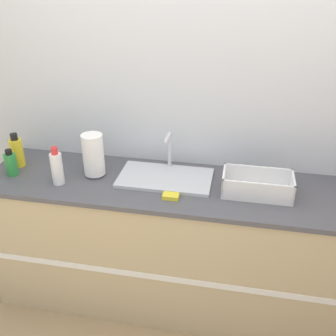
# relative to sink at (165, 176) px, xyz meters

# --- Properties ---
(ground_plane) EXTENTS (12.00, 12.00, 0.00)m
(ground_plane) POSITION_rel_sink_xyz_m (0.05, -0.34, -0.94)
(ground_plane) COLOR tan
(wall_back) EXTENTS (4.68, 0.06, 2.60)m
(wall_back) POSITION_rel_sink_xyz_m (0.05, 0.27, 0.36)
(wall_back) COLOR silver
(wall_back) RESTS_ON ground_plane
(counter_cabinet) EXTENTS (2.30, 0.60, 0.93)m
(counter_cabinet) POSITION_rel_sink_xyz_m (0.05, -0.05, -0.48)
(counter_cabinet) COLOR tan
(counter_cabinet) RESTS_ON ground_plane
(sink) EXTENTS (0.56, 0.32, 0.25)m
(sink) POSITION_rel_sink_xyz_m (0.00, 0.00, 0.00)
(sink) COLOR silver
(sink) RESTS_ON counter_cabinet
(paper_towel_roll) EXTENTS (0.13, 0.13, 0.27)m
(paper_towel_roll) POSITION_rel_sink_xyz_m (-0.44, -0.03, 0.12)
(paper_towel_roll) COLOR #4C4C51
(paper_towel_roll) RESTS_ON counter_cabinet
(dish_rack) EXTENTS (0.39, 0.21, 0.12)m
(dish_rack) POSITION_rel_sink_xyz_m (0.54, -0.06, 0.03)
(dish_rack) COLOR white
(dish_rack) RESTS_ON counter_cabinet
(bottle_white_spray) EXTENTS (0.07, 0.07, 0.24)m
(bottle_white_spray) POSITION_rel_sink_xyz_m (-0.61, -0.17, 0.09)
(bottle_white_spray) COLOR white
(bottle_white_spray) RESTS_ON counter_cabinet
(bottle_yellow) EXTENTS (0.08, 0.08, 0.22)m
(bottle_yellow) POSITION_rel_sink_xyz_m (-0.96, -0.01, 0.08)
(bottle_yellow) COLOR yellow
(bottle_yellow) RESTS_ON counter_cabinet
(bottle_green) EXTENTS (0.07, 0.07, 0.17)m
(bottle_green) POSITION_rel_sink_xyz_m (-0.94, -0.13, 0.06)
(bottle_green) COLOR #2D8C3D
(bottle_green) RESTS_ON counter_cabinet
(sponge) EXTENTS (0.09, 0.06, 0.02)m
(sponge) POSITION_rel_sink_xyz_m (0.07, -0.21, -0.01)
(sponge) COLOR yellow
(sponge) RESTS_ON counter_cabinet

